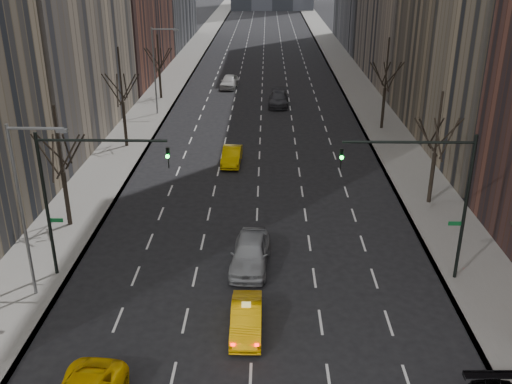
{
  "coord_description": "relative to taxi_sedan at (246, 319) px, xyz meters",
  "views": [
    {
      "loc": [
        0.58,
        -14.69,
        16.41
      ],
      "look_at": [
        0.01,
        15.62,
        3.5
      ],
      "focal_mm": 40.0,
      "sensor_mm": 36.0,
      "label": 1
    }
  ],
  "objects": [
    {
      "name": "sidewalk_right",
      "position": [
        12.53,
        62.74,
        -0.59
      ],
      "size": [
        4.5,
        320.0,
        0.15
      ],
      "primitive_type": "cube",
      "color": "slate",
      "rests_on": "ground"
    },
    {
      "name": "taxi_sedan",
      "position": [
        0.0,
        0.0,
        0.0
      ],
      "size": [
        1.43,
        4.07,
        1.34
      ],
      "primitive_type": "imported",
      "rotation": [
        0.0,
        0.0,
        0.0
      ],
      "color": "#F6AF05",
      "rests_on": "ground"
    },
    {
      "name": "streetlight_far",
      "position": [
        -10.56,
        37.74,
        4.95
      ],
      "size": [
        2.83,
        0.22,
        9.0
      ],
      "color": "slate",
      "rests_on": "ground"
    },
    {
      "name": "tree_lw_b",
      "position": [
        -11.72,
        10.74,
        3.05
      ],
      "size": [
        3.36,
        3.5,
        7.82
      ],
      "color": "black",
      "rests_on": "ground"
    },
    {
      "name": "far_taxi",
      "position": [
        -1.98,
        22.54,
        0.04
      ],
      "size": [
        1.64,
        4.35,
        1.42
      ],
      "primitive_type": "imported",
      "rotation": [
        0.0,
        0.0,
        -0.03
      ],
      "color": "#D9AC04",
      "rests_on": "ground"
    },
    {
      "name": "silver_sedan_ahead",
      "position": [
        0.01,
        5.88,
        0.19
      ],
      "size": [
        2.4,
        5.19,
        1.72
      ],
      "primitive_type": "imported",
      "rotation": [
        0.0,
        0.0,
        -0.07
      ],
      "color": "gray",
      "rests_on": "ground"
    },
    {
      "name": "tree_rw_c",
      "position": [
        12.28,
        32.74,
        3.37
      ],
      "size": [
        3.36,
        3.5,
        8.74
      ],
      "color": "black",
      "rests_on": "ground"
    },
    {
      "name": "sidewalk_left",
      "position": [
        -11.97,
        62.74,
        -0.59
      ],
      "size": [
        4.5,
        320.0,
        0.15
      ],
      "primitive_type": "cube",
      "color": "slate",
      "rests_on": "ground"
    },
    {
      "name": "streetlight_near",
      "position": [
        -10.56,
        2.74,
        4.95
      ],
      "size": [
        2.83,
        0.22,
        9.0
      ],
      "color": "slate",
      "rests_on": "ground"
    },
    {
      "name": "far_car_white",
      "position": [
        -3.97,
        50.84,
        0.16
      ],
      "size": [
        2.38,
        5.02,
        1.66
      ],
      "primitive_type": "imported",
      "rotation": [
        0.0,
        0.0,
        -0.09
      ],
      "color": "silver",
      "rests_on": "ground"
    },
    {
      "name": "tree_lw_c",
      "position": [
        -11.72,
        26.74,
        3.37
      ],
      "size": [
        3.36,
        3.5,
        8.74
      ],
      "color": "black",
      "rests_on": "ground"
    },
    {
      "name": "tree_lw_d",
      "position": [
        -11.72,
        44.74,
        2.89
      ],
      "size": [
        3.36,
        3.5,
        7.36
      ],
      "color": "black",
      "rests_on": "ground"
    },
    {
      "name": "traffic_mast_right",
      "position": [
        9.39,
        4.74,
        4.82
      ],
      "size": [
        6.69,
        0.39,
        8.0
      ],
      "color": "black",
      "rests_on": "ground"
    },
    {
      "name": "tree_rw_b",
      "position": [
        12.28,
        14.74,
        3.05
      ],
      "size": [
        3.36,
        3.5,
        7.82
      ],
      "color": "black",
      "rests_on": "ground"
    },
    {
      "name": "traffic_mast_left",
      "position": [
        -8.83,
        4.74,
        4.82
      ],
      "size": [
        6.69,
        0.39,
        8.0
      ],
      "color": "black",
      "rests_on": "ground"
    },
    {
      "name": "far_suv_grey",
      "position": [
        2.23,
        41.84,
        0.11
      ],
      "size": [
        2.42,
        5.45,
        1.55
      ],
      "primitive_type": "imported",
      "rotation": [
        0.0,
        0.0,
        -0.04
      ],
      "color": "#303035",
      "rests_on": "ground"
    }
  ]
}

